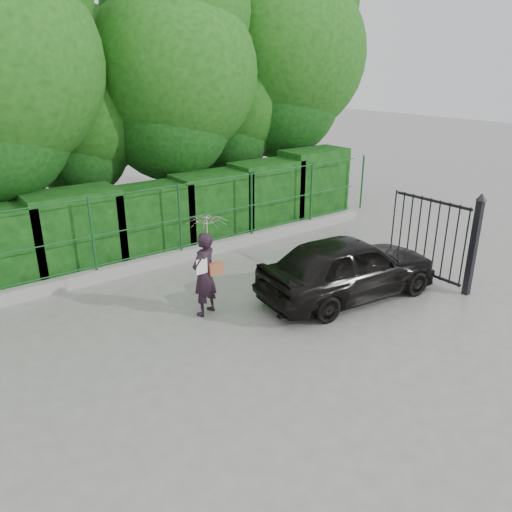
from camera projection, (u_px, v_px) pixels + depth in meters
ground at (276, 333)px, 9.74m from camera, size 80.00×80.00×0.00m
kerb at (168, 259)px, 13.05m from camera, size 14.00×0.25×0.30m
fence at (174, 219)px, 12.80m from camera, size 14.13×0.06×1.80m
hedge at (157, 217)px, 13.62m from camera, size 14.20×1.20×2.29m
trees at (142, 75)px, 14.51m from camera, size 17.10×6.15×8.08m
gate at (454, 239)px, 11.33m from camera, size 0.22×2.33×2.36m
woman at (206, 253)px, 10.10m from camera, size 0.96×0.87×2.11m
car at (349, 267)px, 11.02m from camera, size 4.39×2.16×1.44m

